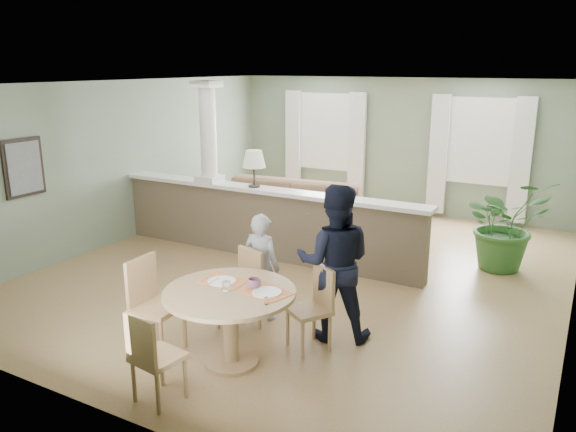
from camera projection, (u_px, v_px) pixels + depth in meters
The scene contains 12 objects.
ground at pixel (308, 270), 8.32m from camera, with size 8.00×8.00×0.00m, color tan.
room_shell at pixel (327, 143), 8.39m from camera, with size 7.02×8.02×2.71m.
pony_wall at pixel (258, 213), 8.76m from camera, with size 5.32×0.38×2.70m.
sofa at pixel (284, 210), 9.88m from camera, with size 3.20×1.25×0.93m, color brown.
houseplant at pixel (505, 224), 8.22m from camera, with size 1.23×1.07×1.37m, color #2D5C25.
dining_table at pixel (231, 306), 5.56m from camera, with size 1.32×1.32×0.90m.
chair_far_boy at pixel (243, 286), 6.39m from camera, with size 0.52×0.52×0.92m.
chair_far_man at pixel (315, 304), 5.94m from camera, with size 0.56×0.56×0.90m.
chair_near at pixel (152, 354), 4.93m from camera, with size 0.45×0.45×0.88m.
chair_side at pixel (152, 300), 5.88m from camera, with size 0.46×0.46×1.01m.
child_person at pixel (262, 266), 6.61m from camera, with size 0.47×0.31×1.29m, color #9B9BA0.
man_person at pixel (334, 263), 6.08m from camera, with size 0.85×0.66×1.74m, color black.
Camera 1 is at (3.52, -6.99, 2.95)m, focal length 35.00 mm.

